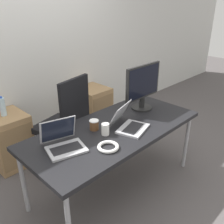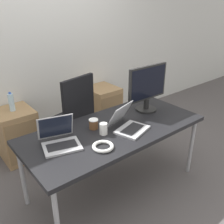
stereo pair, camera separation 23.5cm
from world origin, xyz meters
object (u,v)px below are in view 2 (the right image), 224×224
object	(u,v)px
laptop_left	(128,124)
cabinet_right	(103,108)
monitor	(147,88)
cabinet_left	(17,134)
coffee_cup_brown	(94,124)
office_chair	(69,130)
water_bottle	(11,102)
coffee_cup_white	(103,129)
cable_coil	(103,146)
laptop_right	(60,140)

from	to	relation	value
laptop_left	cabinet_right	bearing A→B (deg)	63.03
monitor	cabinet_left	bearing A→B (deg)	136.06
cabinet_left	coffee_cup_brown	xyz separation A→B (m)	(0.41, -1.06, 0.44)
laptop_left	monitor	xyz separation A→B (m)	(0.45, 0.19, 0.21)
cabinet_right	laptop_left	xyz separation A→B (m)	(-0.64, -1.26, 0.44)
cabinet_left	office_chair	bearing A→B (deg)	-43.49
water_bottle	coffee_cup_white	world-z (taller)	water_bottle
cabinet_left	cable_coil	size ratio (longest dim) A/B	3.53
cabinet_left	laptop_right	bearing A→B (deg)	-88.73
laptop_right	cabinet_right	bearing A→B (deg)	41.09
monitor	cable_coil	xyz separation A→B (m)	(-0.83, -0.32, -0.25)
cabinet_right	laptop_left	size ratio (longest dim) A/B	1.55
office_chair	coffee_cup_brown	distance (m)	0.70
cabinet_left	coffee_cup_brown	distance (m)	1.22
laptop_left	cabinet_left	bearing A→B (deg)	117.65
office_chair	cabinet_right	xyz separation A→B (m)	(0.83, 0.45, -0.10)
cabinet_left	laptop_right	world-z (taller)	laptop_right
cabinet_right	monitor	distance (m)	1.27
laptop_left	monitor	size ratio (longest dim) A/B	0.79
cabinet_right	coffee_cup_white	bearing A→B (deg)	-126.40
coffee_cup_white	cabinet_left	bearing A→B (deg)	109.28
laptop_left	coffee_cup_brown	distance (m)	0.32
laptop_left	cable_coil	distance (m)	0.41
water_bottle	cabinet_left	bearing A→B (deg)	-90.00
cabinet_right	water_bottle	size ratio (longest dim) A/B	2.79
cabinet_right	water_bottle	bearing A→B (deg)	179.90
water_bottle	monitor	world-z (taller)	monitor
water_bottle	laptop_left	bearing A→B (deg)	-62.39
office_chair	water_bottle	xyz separation A→B (m)	(-0.47, 0.45, 0.33)
coffee_cup_brown	cable_coil	world-z (taller)	coffee_cup_brown
office_chair	coffee_cup_white	distance (m)	0.83
laptop_right	water_bottle	bearing A→B (deg)	91.27
office_chair	laptop_right	xyz separation A→B (m)	(-0.45, -0.67, 0.34)
cabinet_left	cabinet_right	world-z (taller)	same
office_chair	water_bottle	world-z (taller)	office_chair
laptop_right	cable_coil	bearing A→B (deg)	-46.78
office_chair	laptop_left	bearing A→B (deg)	-76.93
cabinet_left	coffee_cup_white	bearing A→B (deg)	-70.72
water_bottle	monitor	xyz separation A→B (m)	(1.11, -1.07, 0.22)
office_chair	laptop_right	world-z (taller)	office_chair
laptop_left	monitor	bearing A→B (deg)	23.55
cabinet_left	laptop_left	xyz separation A→B (m)	(0.66, -1.26, 0.44)
office_chair	laptop_left	xyz separation A→B (m)	(0.19, -0.82, 0.34)
office_chair	laptop_left	world-z (taller)	office_chair
office_chair	cable_coil	xyz separation A→B (m)	(-0.20, -0.94, 0.31)
cabinet_left	coffee_cup_white	world-z (taller)	coffee_cup_white
office_chair	laptop_right	distance (m)	0.88
cabinet_right	laptop_right	world-z (taller)	laptop_right
office_chair	cable_coil	world-z (taller)	office_chair
cabinet_right	coffee_cup_white	distance (m)	1.56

